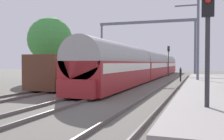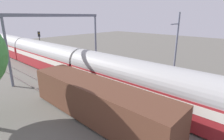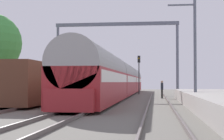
{
  "view_description": "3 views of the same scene",
  "coord_description": "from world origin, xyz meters",
  "px_view_note": "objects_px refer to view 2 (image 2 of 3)",
  "views": [
    {
      "loc": [
        6.84,
        -16.68,
        2.23
      ],
      "look_at": [
        0.0,
        3.55,
        1.65
      ],
      "focal_mm": 41.57,
      "sensor_mm": 36.0,
      "label": 1
    },
    {
      "loc": [
        -12.48,
        -3.33,
        7.59
      ],
      "look_at": [
        -0.78,
        7.56,
        2.77
      ],
      "focal_mm": 28.74,
      "sensor_mm": 36.0,
      "label": 2
    },
    {
      "loc": [
        4.07,
        -19.59,
        1.57
      ],
      "look_at": [
        0.0,
        13.85,
        2.72
      ],
      "focal_mm": 57.48,
      "sensor_mm": 36.0,
      "label": 3
    }
  ],
  "objects_px": {
    "catenary_gantry": "(59,32)",
    "freight_car": "(96,101)",
    "person_crossing": "(98,63)",
    "railway_signal_far": "(40,42)",
    "passenger_train": "(47,55)"
  },
  "relations": [
    {
      "from": "passenger_train",
      "to": "catenary_gantry",
      "type": "height_order",
      "value": "catenary_gantry"
    },
    {
      "from": "person_crossing",
      "to": "freight_car",
      "type": "bearing_deg",
      "value": 136.2
    },
    {
      "from": "passenger_train",
      "to": "railway_signal_far",
      "type": "xyz_separation_m",
      "value": [
        1.92,
        5.8,
        1.26
      ]
    },
    {
      "from": "catenary_gantry",
      "to": "freight_car",
      "type": "bearing_deg",
      "value": -110.16
    },
    {
      "from": "freight_car",
      "to": "catenary_gantry",
      "type": "relative_size",
      "value": 1.0
    },
    {
      "from": "freight_car",
      "to": "person_crossing",
      "type": "relative_size",
      "value": 7.51
    },
    {
      "from": "person_crossing",
      "to": "passenger_train",
      "type": "bearing_deg",
      "value": 36.97
    },
    {
      "from": "person_crossing",
      "to": "railway_signal_far",
      "type": "bearing_deg",
      "value": 12.65
    },
    {
      "from": "catenary_gantry",
      "to": "railway_signal_far",
      "type": "bearing_deg",
      "value": 78.83
    },
    {
      "from": "freight_car",
      "to": "person_crossing",
      "type": "bearing_deg",
      "value": 46.63
    },
    {
      "from": "person_crossing",
      "to": "railway_signal_far",
      "type": "distance_m",
      "value": 12.44
    },
    {
      "from": "railway_signal_far",
      "to": "person_crossing",
      "type": "bearing_deg",
      "value": -76.92
    },
    {
      "from": "catenary_gantry",
      "to": "person_crossing",
      "type": "bearing_deg",
      "value": -25.3
    },
    {
      "from": "person_crossing",
      "to": "catenary_gantry",
      "type": "relative_size",
      "value": 0.13
    },
    {
      "from": "person_crossing",
      "to": "catenary_gantry",
      "type": "height_order",
      "value": "catenary_gantry"
    }
  ]
}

